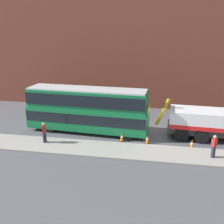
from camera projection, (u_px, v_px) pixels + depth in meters
The scene contains 9 objects.
ground_plane at pixel (157, 133), 23.15m from camera, with size 120.00×120.00×0.00m, color #4C4C51.
near_kerb at pixel (157, 153), 19.18m from camera, with size 60.00×2.80×0.15m, color gray.
building_facade at pixel (161, 39), 28.80m from camera, with size 60.00×1.50×16.00m.
double_decker_bus at pixel (87, 108), 22.97m from camera, with size 11.16×3.32×4.06m.
pedestrian_onlooker at pixel (44, 133), 20.71m from camera, with size 0.38×0.46×1.71m.
pedestrian_bystander at pixel (214, 147), 18.21m from camera, with size 0.46×0.47×1.71m.
traffic_cone_near_bus at pixel (122, 137), 21.41m from camera, with size 0.36×0.36×0.72m.
traffic_cone_midway at pixel (147, 140), 20.98m from camera, with size 0.36×0.36×0.72m.
traffic_cone_near_truck at pixel (192, 144), 20.11m from camera, with size 0.36×0.36×0.72m.
Camera 1 is at (-0.43, -21.87, 8.85)m, focal length 40.87 mm.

